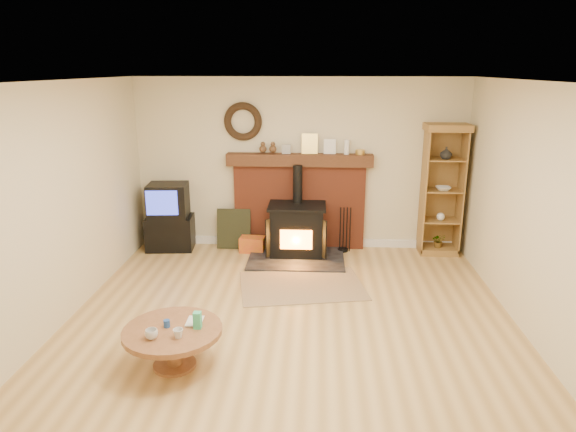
# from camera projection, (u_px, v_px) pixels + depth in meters

# --- Properties ---
(ground) EXTENTS (5.50, 5.50, 0.00)m
(ground) POSITION_uv_depth(u_px,v_px,m) (289.00, 329.00, 5.55)
(ground) COLOR #AC8347
(ground) RESTS_ON ground
(room_shell) EXTENTS (5.02, 5.52, 2.61)m
(room_shell) POSITION_uv_depth(u_px,v_px,m) (288.00, 172.00, 5.17)
(room_shell) COLOR beige
(room_shell) RESTS_ON ground
(chimney_breast) EXTENTS (2.20, 0.22, 1.78)m
(chimney_breast) POSITION_uv_depth(u_px,v_px,m) (299.00, 197.00, 7.89)
(chimney_breast) COLOR brown
(chimney_breast) RESTS_ON ground
(wood_stove) EXTENTS (1.40, 1.00, 1.34)m
(wood_stove) POSITION_uv_depth(u_px,v_px,m) (297.00, 231.00, 7.63)
(wood_stove) COLOR black
(wood_stove) RESTS_ON ground
(area_rug) EXTENTS (1.74, 1.34, 0.01)m
(area_rug) POSITION_uv_depth(u_px,v_px,m) (302.00, 286.00, 6.64)
(area_rug) COLOR brown
(area_rug) RESTS_ON ground
(tv_unit) EXTENTS (0.75, 0.55, 1.03)m
(tv_unit) POSITION_uv_depth(u_px,v_px,m) (169.00, 218.00, 7.89)
(tv_unit) COLOR black
(tv_unit) RESTS_ON ground
(curio_cabinet) EXTENTS (0.63, 0.45, 1.95)m
(curio_cabinet) POSITION_uv_depth(u_px,v_px,m) (442.00, 190.00, 7.61)
(curio_cabinet) COLOR olive
(curio_cabinet) RESTS_ON ground
(firelog_box) EXTENTS (0.39, 0.26, 0.23)m
(firelog_box) POSITION_uv_depth(u_px,v_px,m) (252.00, 244.00, 7.86)
(firelog_box) COLOR #DA9F0A
(firelog_box) RESTS_ON ground
(leaning_painting) EXTENTS (0.52, 0.14, 0.62)m
(leaning_painting) POSITION_uv_depth(u_px,v_px,m) (234.00, 229.00, 7.97)
(leaning_painting) COLOR black
(leaning_painting) RESTS_ON ground
(fire_tools) EXTENTS (0.19, 0.16, 0.70)m
(fire_tools) POSITION_uv_depth(u_px,v_px,m) (344.00, 242.00, 7.87)
(fire_tools) COLOR black
(fire_tools) RESTS_ON ground
(coffee_table) EXTENTS (0.92, 0.92, 0.55)m
(coffee_table) POSITION_uv_depth(u_px,v_px,m) (173.00, 336.00, 4.78)
(coffee_table) COLOR brown
(coffee_table) RESTS_ON ground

